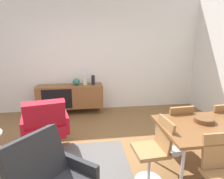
{
  "coord_description": "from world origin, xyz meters",
  "views": [
    {
      "loc": [
        0.13,
        -2.45,
        1.8
      ],
      "look_at": [
        0.59,
        0.67,
        0.99
      ],
      "focal_mm": 31.07,
      "sensor_mm": 36.0,
      "label": 1
    }
  ],
  "objects": [
    {
      "name": "sideboard",
      "position": [
        -0.23,
        2.3,
        0.44
      ],
      "size": [
        1.6,
        0.45,
        0.72
      ],
      "color": "brown",
      "rests_on": "ground_plane"
    },
    {
      "name": "dining_chair_front_left",
      "position": [
        1.52,
        -0.92,
        0.47
      ],
      "size": [
        0.4,
        0.43,
        0.86
      ],
      "color": "#9E7042",
      "rests_on": "ground_plane"
    },
    {
      "name": "dining_table",
      "position": [
        1.87,
        -0.37,
        0.7
      ],
      "size": [
        1.6,
        0.9,
        0.74
      ],
      "color": "brown",
      "rests_on": "ground_plane"
    },
    {
      "name": "lounge_chair_red",
      "position": [
        -0.52,
        0.57,
        0.47
      ],
      "size": [
        0.81,
        0.76,
        0.95
      ],
      "color": "red",
      "rests_on": "ground_plane"
    },
    {
      "name": "vase_cobalt",
      "position": [
        0.35,
        2.3,
        0.84
      ],
      "size": [
        0.08,
        0.08,
        0.23
      ],
      "color": "black",
      "rests_on": "sideboard"
    },
    {
      "name": "dining_chair_back_left",
      "position": [
        1.52,
        0.19,
        0.47
      ],
      "size": [
        0.43,
        0.45,
        0.86
      ],
      "color": "#9E7042",
      "rests_on": "ground_plane"
    },
    {
      "name": "area_rug",
      "position": [
        -0.35,
        -0.13,
        0.0
      ],
      "size": [
        2.2,
        1.7,
        0.01
      ],
      "primitive_type": "cube",
      "color": "#595654",
      "rests_on": "ground_plane"
    },
    {
      "name": "vase_sculptural_dark",
      "position": [
        -0.07,
        2.3,
        0.8
      ],
      "size": [
        0.18,
        0.18,
        0.16
      ],
      "color": "#337266",
      "rests_on": "sideboard"
    },
    {
      "name": "wall_back",
      "position": [
        0.0,
        2.6,
        1.4
      ],
      "size": [
        6.8,
        0.12,
        2.8
      ],
      "primitive_type": "cube",
      "color": "white",
      "rests_on": "ground_plane"
    },
    {
      "name": "vase_ceramic_small",
      "position": [
        0.14,
        2.3,
        0.8
      ],
      "size": [
        0.12,
        0.12,
        0.24
      ],
      "color": "beige",
      "rests_on": "sideboard"
    },
    {
      "name": "dining_chair_near_window",
      "position": [
        0.98,
        -0.36,
        0.47
      ],
      "size": [
        0.45,
        0.43,
        0.86
      ],
      "color": "#9E7042",
      "rests_on": "ground_plane"
    },
    {
      "name": "ground_plane",
      "position": [
        0.0,
        0.0,
        0.0
      ],
      "size": [
        8.32,
        8.32,
        0.0
      ],
      "primitive_type": "plane",
      "color": "brown"
    },
    {
      "name": "wooden_bowl_on_table",
      "position": [
        1.69,
        -0.26,
        0.77
      ],
      "size": [
        0.26,
        0.26,
        0.06
      ],
      "primitive_type": "cylinder",
      "color": "brown",
      "rests_on": "dining_table"
    },
    {
      "name": "dining_chair_back_right",
      "position": [
        2.22,
        0.19,
        0.47
      ],
      "size": [
        0.43,
        0.45,
        0.86
      ],
      "color": "#9E7042",
      "rests_on": "ground_plane"
    }
  ]
}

